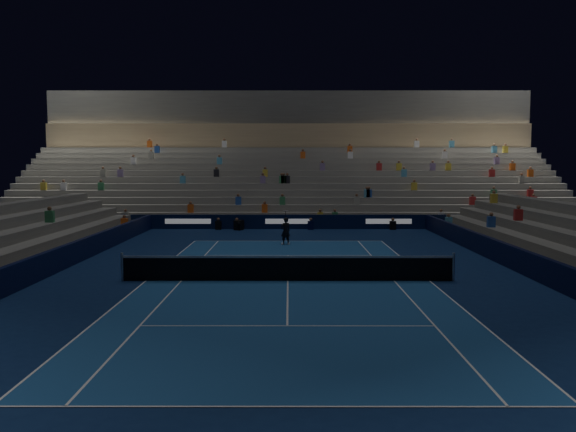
# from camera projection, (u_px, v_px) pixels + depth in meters

# --- Properties ---
(ground) EXTENTS (90.00, 90.00, 0.00)m
(ground) POSITION_uv_depth(u_px,v_px,m) (288.00, 281.00, 22.77)
(ground) COLOR #0C1F48
(ground) RESTS_ON ground
(court_surface) EXTENTS (10.97, 23.77, 0.01)m
(court_surface) POSITION_uv_depth(u_px,v_px,m) (288.00, 281.00, 22.77)
(court_surface) COLOR navy
(court_surface) RESTS_ON ground
(sponsor_barrier_far) EXTENTS (44.00, 0.25, 1.00)m
(sponsor_barrier_far) POSITION_uv_depth(u_px,v_px,m) (288.00, 222.00, 41.16)
(sponsor_barrier_far) COLOR black
(sponsor_barrier_far) RESTS_ON ground
(sponsor_barrier_east) EXTENTS (0.25, 37.00, 1.00)m
(sponsor_barrier_east) POSITION_uv_depth(u_px,v_px,m) (539.00, 268.00, 22.71)
(sponsor_barrier_east) COLOR black
(sponsor_barrier_east) RESTS_ON ground
(sponsor_barrier_west) EXTENTS (0.25, 37.00, 1.00)m
(sponsor_barrier_west) POSITION_uv_depth(u_px,v_px,m) (37.00, 268.00, 22.74)
(sponsor_barrier_west) COLOR #080F32
(sponsor_barrier_west) RESTS_ON ground
(grandstand_main) EXTENTS (44.00, 15.20, 11.20)m
(grandstand_main) POSITION_uv_depth(u_px,v_px,m) (288.00, 178.00, 50.27)
(grandstand_main) COLOR slate
(grandstand_main) RESTS_ON ground
(tennis_net) EXTENTS (12.90, 0.10, 1.10)m
(tennis_net) POSITION_uv_depth(u_px,v_px,m) (288.00, 268.00, 22.73)
(tennis_net) COLOR #B2B2B7
(tennis_net) RESTS_ON ground
(tennis_player) EXTENTS (0.66, 0.56, 1.54)m
(tennis_player) POSITION_uv_depth(u_px,v_px,m) (286.00, 231.00, 33.02)
(tennis_player) COLOR black
(tennis_player) RESTS_ON ground
(broadcast_camera) EXTENTS (0.71, 1.06, 0.67)m
(broadcast_camera) POSITION_uv_depth(u_px,v_px,m) (239.00, 225.00, 40.47)
(broadcast_camera) COLOR black
(broadcast_camera) RESTS_ON ground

